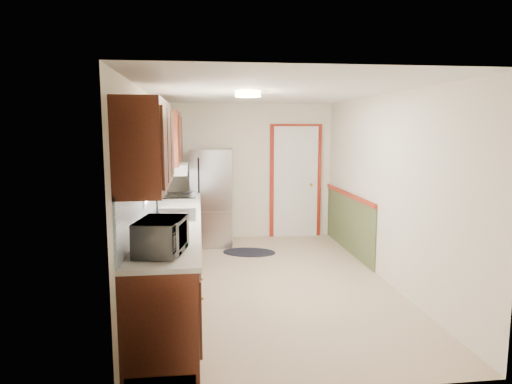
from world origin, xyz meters
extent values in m
cube|color=tan|center=(0.00, 0.00, 0.00)|extent=(3.20, 5.20, 0.12)
cube|color=white|center=(0.00, 0.00, 2.40)|extent=(3.20, 5.20, 0.12)
cube|color=#EEE6CE|center=(0.00, 2.50, 1.20)|extent=(3.20, 0.10, 2.40)
cube|color=#EEE6CE|center=(0.00, -2.50, 1.20)|extent=(3.20, 0.10, 2.40)
cube|color=#EEE6CE|center=(-1.50, 0.00, 1.20)|extent=(0.10, 5.20, 2.40)
cube|color=#EEE6CE|center=(1.50, 0.00, 1.20)|extent=(0.10, 5.20, 2.40)
cube|color=#3B170D|center=(-1.20, -0.30, 0.45)|extent=(0.60, 4.00, 0.90)
cube|color=silver|center=(-1.19, -0.30, 0.92)|extent=(0.63, 4.00, 0.04)
cube|color=#5993D8|center=(-1.49, -0.30, 1.22)|extent=(0.02, 4.00, 0.55)
cube|color=#3B170D|center=(-1.32, -1.60, 1.83)|extent=(0.35, 1.40, 0.75)
cube|color=#3B170D|center=(-1.32, 1.10, 1.83)|extent=(0.35, 1.20, 0.75)
cube|color=white|center=(-1.49, -0.20, 1.62)|extent=(0.02, 1.00, 0.90)
cube|color=#D05327|center=(-1.44, -0.20, 1.97)|extent=(0.05, 1.12, 0.24)
cube|color=#B7B7BC|center=(-1.19, -0.20, 0.95)|extent=(0.52, 0.82, 0.02)
cube|color=white|center=(-1.27, 1.15, 1.38)|extent=(0.45, 0.60, 0.15)
cube|color=maroon|center=(0.85, 2.47, 1.00)|extent=(0.94, 0.05, 2.08)
cube|color=white|center=(0.85, 2.44, 1.00)|extent=(0.80, 0.04, 2.00)
cube|color=#485630|center=(1.49, 1.35, 0.45)|extent=(0.02, 2.30, 0.90)
cube|color=maroon|center=(1.48, 1.35, 0.92)|extent=(0.04, 2.30, 0.06)
cylinder|color=#FFD88C|center=(-0.30, -0.20, 2.36)|extent=(0.30, 0.30, 0.06)
imported|color=white|center=(-1.20, -1.86, 1.12)|extent=(0.38, 0.57, 0.35)
cube|color=#B7B7BC|center=(-0.67, 2.05, 0.81)|extent=(0.74, 0.70, 1.62)
cylinder|color=black|center=(-0.89, 1.69, 0.73)|extent=(0.02, 0.02, 1.14)
ellipsoid|color=black|center=(-0.11, 1.43, 0.01)|extent=(0.95, 0.74, 0.01)
cube|color=black|center=(-1.19, 1.40, 0.95)|extent=(0.51, 0.61, 0.02)
camera|label=1|loc=(-0.88, -5.59, 1.97)|focal=32.00mm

